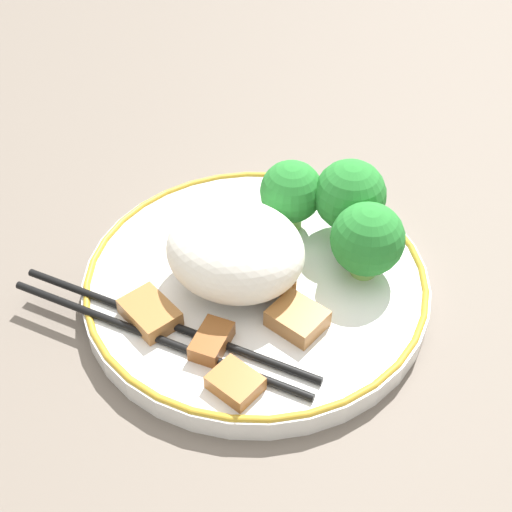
# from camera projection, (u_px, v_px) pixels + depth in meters

# --- Properties ---
(ground_plane) EXTENTS (3.00, 3.00, 0.00)m
(ground_plane) POSITION_uv_depth(u_px,v_px,m) (256.00, 293.00, 0.52)
(ground_plane) COLOR #665B51
(plate) EXTENTS (0.25, 0.25, 0.02)m
(plate) POSITION_uv_depth(u_px,v_px,m) (256.00, 283.00, 0.51)
(plate) COLOR white
(plate) RESTS_ON ground_plane
(rice_mound) EXTENTS (0.08, 0.10, 0.06)m
(rice_mound) POSITION_uv_depth(u_px,v_px,m) (235.00, 251.00, 0.48)
(rice_mound) COLOR white
(rice_mound) RESTS_ON plate
(broccoli_back_left) EXTENTS (0.05, 0.05, 0.06)m
(broccoli_back_left) POSITION_uv_depth(u_px,v_px,m) (367.00, 240.00, 0.49)
(broccoli_back_left) COLOR #7FB756
(broccoli_back_left) RESTS_ON plate
(broccoli_back_center) EXTENTS (0.05, 0.05, 0.06)m
(broccoli_back_center) POSITION_uv_depth(u_px,v_px,m) (350.00, 196.00, 0.51)
(broccoli_back_center) COLOR #7FB756
(broccoli_back_center) RESTS_ON plate
(broccoli_back_right) EXTENTS (0.05, 0.05, 0.06)m
(broccoli_back_right) POSITION_uv_depth(u_px,v_px,m) (291.00, 193.00, 0.52)
(broccoli_back_right) COLOR #7FB756
(broccoli_back_right) RESTS_ON plate
(meat_near_front) EXTENTS (0.04, 0.04, 0.01)m
(meat_near_front) POSITION_uv_depth(u_px,v_px,m) (202.00, 244.00, 0.52)
(meat_near_front) COLOR brown
(meat_near_front) RESTS_ON plate
(meat_near_left) EXTENTS (0.03, 0.04, 0.01)m
(meat_near_left) POSITION_uv_depth(u_px,v_px,m) (235.00, 383.00, 0.43)
(meat_near_left) COLOR #995B28
(meat_near_left) RESTS_ON plate
(meat_near_right) EXTENTS (0.03, 0.02, 0.01)m
(meat_near_right) POSITION_uv_depth(u_px,v_px,m) (212.00, 341.00, 0.45)
(meat_near_right) COLOR brown
(meat_near_right) RESTS_ON plate
(meat_near_back) EXTENTS (0.04, 0.04, 0.01)m
(meat_near_back) POSITION_uv_depth(u_px,v_px,m) (297.00, 318.00, 0.47)
(meat_near_back) COLOR #9E6633
(meat_near_back) RESTS_ON plate
(meat_on_rice_edge) EXTENTS (0.04, 0.05, 0.01)m
(meat_on_rice_edge) POSITION_uv_depth(u_px,v_px,m) (150.00, 313.00, 0.47)
(meat_on_rice_edge) COLOR #9E6633
(meat_on_rice_edge) RESTS_ON plate
(meat_mid_left) EXTENTS (0.04, 0.03, 0.01)m
(meat_mid_left) POSITION_uv_depth(u_px,v_px,m) (277.00, 273.00, 0.50)
(meat_mid_left) COLOR #9E6633
(meat_mid_left) RESTS_ON plate
(chopsticks) EXTENTS (0.04, 0.22, 0.01)m
(chopsticks) POSITION_uv_depth(u_px,v_px,m) (161.00, 330.00, 0.46)
(chopsticks) COLOR black
(chopsticks) RESTS_ON plate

